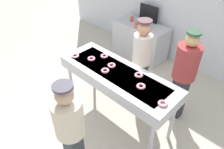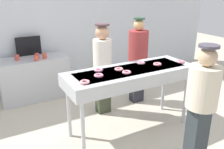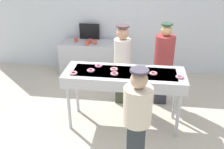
{
  "view_description": "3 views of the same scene",
  "coord_description": "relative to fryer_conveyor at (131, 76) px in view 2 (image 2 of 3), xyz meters",
  "views": [
    {
      "loc": [
        1.81,
        -1.98,
        3.05
      ],
      "look_at": [
        -0.14,
        0.02,
        0.91
      ],
      "focal_mm": 34.62,
      "sensor_mm": 36.0,
      "label": 1
    },
    {
      "loc": [
        -1.9,
        -2.85,
        2.2
      ],
      "look_at": [
        -0.31,
        0.03,
        1.0
      ],
      "focal_mm": 38.45,
      "sensor_mm": 36.0,
      "label": 2
    },
    {
      "loc": [
        0.29,
        -3.84,
        2.85
      ],
      "look_at": [
        -0.21,
        0.0,
        0.98
      ],
      "focal_mm": 40.72,
      "sensor_mm": 36.0,
      "label": 3
    }
  ],
  "objects": [
    {
      "name": "ground_plane",
      "position": [
        0.0,
        0.0,
        -0.94
      ],
      "size": [
        16.0,
        16.0,
        0.0
      ],
      "primitive_type": "plane",
      "color": "beige"
    },
    {
      "name": "back_wall",
      "position": [
        0.0,
        2.43,
        0.51
      ],
      "size": [
        8.0,
        0.12,
        2.91
      ],
      "primitive_type": "cube",
      "color": "silver",
      "rests_on": "ground"
    },
    {
      "name": "fryer_conveyor",
      "position": [
        0.0,
        0.0,
        0.0
      ],
      "size": [
        2.04,
        0.71,
        1.04
      ],
      "color": "#B7BABF",
      "rests_on": "ground"
    },
    {
      "name": "strawberry_donut_0",
      "position": [
        0.89,
        -0.1,
        0.12
      ],
      "size": [
        0.15,
        0.15,
        0.04
      ],
      "primitive_type": "torus",
      "rotation": [
        0.0,
        0.0,
        1.4
      ],
      "color": "pink",
      "rests_on": "fryer_conveyor"
    },
    {
      "name": "strawberry_donut_1",
      "position": [
        -0.15,
        -0.12,
        0.12
      ],
      "size": [
        0.18,
        0.18,
        0.04
      ],
      "primitive_type": "torus",
      "rotation": [
        0.0,
        0.0,
        2.65
      ],
      "color": "pink",
      "rests_on": "fryer_conveyor"
    },
    {
      "name": "strawberry_donut_2",
      "position": [
        0.48,
        -0.03,
        0.12
      ],
      "size": [
        0.19,
        0.19,
        0.04
      ],
      "primitive_type": "torus",
      "rotation": [
        0.0,
        0.0,
        0.81
      ],
      "color": "pink",
      "rests_on": "fryer_conveyor"
    },
    {
      "name": "strawberry_donut_3",
      "position": [
        0.29,
        0.15,
        0.12
      ],
      "size": [
        0.18,
        0.18,
        0.04
      ],
      "primitive_type": "torus",
      "rotation": [
        0.0,
        0.0,
        2.06
      ],
      "color": "pink",
      "rests_on": "fryer_conveyor"
    },
    {
      "name": "strawberry_donut_4",
      "position": [
        -0.18,
        0.05,
        0.12
      ],
      "size": [
        0.14,
        0.14,
        0.04
      ],
      "primitive_type": "torus",
      "rotation": [
        0.0,
        0.0,
        1.66
      ],
      "color": "pink",
      "rests_on": "fryer_conveyor"
    },
    {
      "name": "strawberry_donut_5",
      "position": [
        -0.83,
        -0.18,
        0.12
      ],
      "size": [
        0.16,
        0.16,
        0.04
      ],
      "primitive_type": "torus",
      "rotation": [
        0.0,
        0.0,
        0.25
      ],
      "color": "pink",
      "rests_on": "fryer_conveyor"
    },
    {
      "name": "strawberry_donut_6",
      "position": [
        -0.47,
        0.16,
        0.12
      ],
      "size": [
        0.13,
        0.13,
        0.04
      ],
      "primitive_type": "torus",
      "rotation": [
        0.0,
        0.0,
        1.59
      ],
      "color": "pink",
      "rests_on": "fryer_conveyor"
    },
    {
      "name": "strawberry_donut_7",
      "position": [
        -0.56,
        -0.05,
        0.12
      ],
      "size": [
        0.15,
        0.15,
        0.04
      ],
      "primitive_type": "torus",
      "rotation": [
        0.0,
        0.0,
        0.16
      ],
      "color": "pink",
      "rests_on": "fryer_conveyor"
    },
    {
      "name": "worker_baker",
      "position": [
        -0.1,
        0.74,
        -0.01
      ],
      "size": [
        0.33,
        0.33,
        1.64
      ],
      "rotation": [
        0.0,
        0.0,
        2.86
      ],
      "color": "#373E2A",
      "rests_on": "ground"
    },
    {
      "name": "worker_assistant",
      "position": [
        0.7,
        0.83,
        0.04
      ],
      "size": [
        0.38,
        0.38,
        1.68
      ],
      "rotation": [
        0.0,
        0.0,
        2.98
      ],
      "color": "#272831",
      "rests_on": "ground"
    },
    {
      "name": "customer_waiting",
      "position": [
        0.26,
        -1.13,
        -0.0
      ],
      "size": [
        0.37,
        0.37,
        1.61
      ],
      "rotation": [
        0.0,
        0.0,
        0.11
      ],
      "color": "#2A3237",
      "rests_on": "ground"
    },
    {
      "name": "prep_counter",
      "position": [
        -1.07,
        1.98,
        -0.51
      ],
      "size": [
        1.34,
        0.62,
        0.86
      ],
      "primitive_type": "cube",
      "color": "#B7BABF",
      "rests_on": "ground"
    },
    {
      "name": "paper_cup_0",
      "position": [
        -0.98,
        1.9,
        -0.02
      ],
      "size": [
        0.09,
        0.09,
        0.11
      ],
      "primitive_type": "cylinder",
      "color": "#CC4C3F",
      "rests_on": "prep_counter"
    },
    {
      "name": "paper_cup_1",
      "position": [
        -1.03,
        1.76,
        -0.02
      ],
      "size": [
        0.09,
        0.09,
        0.11
      ],
      "primitive_type": "cylinder",
      "color": "#CC4C3F",
      "rests_on": "prep_counter"
    },
    {
      "name": "paper_cup_2",
      "position": [
        -1.35,
        1.96,
        -0.02
      ],
      "size": [
        0.09,
        0.09,
        0.11
      ],
      "primitive_type": "cylinder",
      "color": "#CC4C3F",
      "rests_on": "prep_counter"
    },
    {
      "name": "paper_cup_3",
      "position": [
        -0.85,
        1.84,
        -0.02
      ],
      "size": [
        0.09,
        0.09,
        0.11
      ],
      "primitive_type": "cylinder",
      "color": "#CC4C3F",
      "rests_on": "prep_counter"
    },
    {
      "name": "menu_display",
      "position": [
        -1.07,
        2.24,
        0.12
      ],
      "size": [
        0.5,
        0.04,
        0.39
      ],
      "primitive_type": "cube",
      "color": "black",
      "rests_on": "prep_counter"
    }
  ]
}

